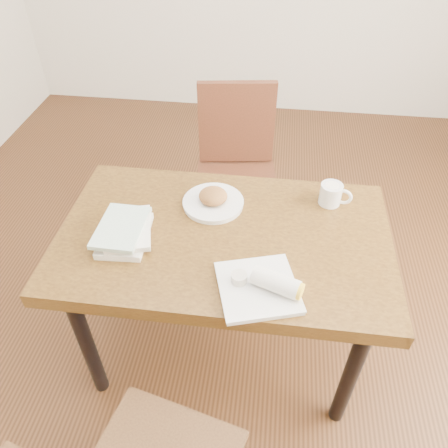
# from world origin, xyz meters

# --- Properties ---
(ground) EXTENTS (4.00, 5.00, 0.01)m
(ground) POSITION_xyz_m (0.00, 0.00, -0.01)
(ground) COLOR #472814
(ground) RESTS_ON ground
(table) EXTENTS (1.24, 0.75, 0.75)m
(table) POSITION_xyz_m (0.00, 0.00, 0.66)
(table) COLOR brown
(table) RESTS_ON ground
(chair_far) EXTENTS (0.48, 0.48, 0.95)m
(chair_far) POSITION_xyz_m (-0.03, 0.76, 0.55)
(chair_far) COLOR #4E2316
(chair_far) RESTS_ON ground
(plate_scone) EXTENTS (0.25, 0.25, 0.08)m
(plate_scone) POSITION_xyz_m (-0.06, 0.16, 0.77)
(plate_scone) COLOR white
(plate_scone) RESTS_ON table
(coffee_mug) EXTENTS (0.13, 0.09, 0.09)m
(coffee_mug) POSITION_xyz_m (0.40, 0.24, 0.80)
(coffee_mug) COLOR white
(coffee_mug) RESTS_ON table
(plate_burrito) EXTENTS (0.31, 0.31, 0.08)m
(plate_burrito) POSITION_xyz_m (0.16, -0.25, 0.78)
(plate_burrito) COLOR white
(plate_burrito) RESTS_ON table
(book_stack) EXTENTS (0.22, 0.27, 0.06)m
(book_stack) POSITION_xyz_m (-0.36, -0.07, 0.78)
(book_stack) COLOR white
(book_stack) RESTS_ON table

